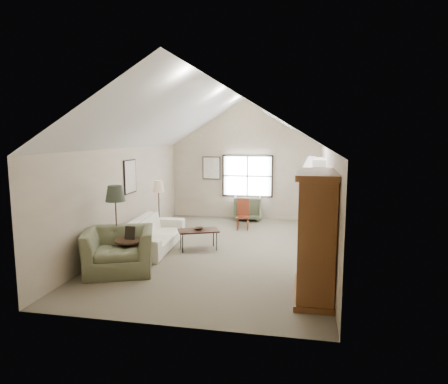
% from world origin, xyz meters
% --- Properties ---
extents(room_shell, '(5.01, 8.01, 4.00)m').
position_xyz_m(room_shell, '(0.00, 0.00, 3.21)').
color(room_shell, '#6C624D').
rests_on(room_shell, ground).
extents(window, '(1.72, 0.08, 1.42)m').
position_xyz_m(window, '(0.10, 3.96, 1.45)').
color(window, black).
rests_on(window, room_shell).
extents(skylight, '(0.80, 1.20, 0.52)m').
position_xyz_m(skylight, '(1.30, 0.90, 3.22)').
color(skylight, white).
rests_on(skylight, room_shell).
extents(wall_art, '(1.97, 3.71, 0.88)m').
position_xyz_m(wall_art, '(-1.88, 1.94, 1.73)').
color(wall_art, black).
rests_on(wall_art, room_shell).
extents(armoire, '(0.60, 1.50, 2.20)m').
position_xyz_m(armoire, '(2.18, -2.40, 1.10)').
color(armoire, brown).
rests_on(armoire, ground).
extents(tv_alcove, '(0.32, 1.30, 2.10)m').
position_xyz_m(tv_alcove, '(2.34, 1.60, 1.15)').
color(tv_alcove, white).
rests_on(tv_alcove, ground).
extents(media_console, '(0.34, 1.18, 0.60)m').
position_xyz_m(media_console, '(2.32, 1.60, 0.30)').
color(media_console, '#382316').
rests_on(media_console, ground).
extents(tv_panel, '(0.05, 0.90, 0.55)m').
position_xyz_m(tv_panel, '(2.32, 1.60, 0.92)').
color(tv_panel, black).
rests_on(tv_panel, media_console).
extents(sofa, '(1.16, 2.62, 0.75)m').
position_xyz_m(sofa, '(-1.69, -0.11, 0.37)').
color(sofa, white).
rests_on(sofa, ground).
extents(armchair_near, '(1.72, 1.62, 0.90)m').
position_xyz_m(armchair_near, '(-1.76, -1.92, 0.45)').
color(armchair_near, '#646B4B').
rests_on(armchair_near, ground).
extents(armchair_far, '(0.99, 1.01, 0.83)m').
position_xyz_m(armchair_far, '(0.15, 3.70, 0.41)').
color(armchair_far, '#586244').
rests_on(armchair_far, ground).
extents(coffee_table, '(1.11, 0.89, 0.50)m').
position_xyz_m(coffee_table, '(-0.56, -0.03, 0.25)').
color(coffee_table, '#371F16').
rests_on(coffee_table, ground).
extents(bowl, '(0.31, 0.31, 0.06)m').
position_xyz_m(bowl, '(-0.56, -0.03, 0.53)').
color(bowl, '#3D2118').
rests_on(bowl, coffee_table).
extents(side_table, '(0.68, 0.68, 0.64)m').
position_xyz_m(side_table, '(-1.59, -1.71, 0.32)').
color(side_table, '#3B2518').
rests_on(side_table, ground).
extents(side_chair, '(0.39, 0.39, 0.93)m').
position_xyz_m(side_chair, '(0.20, 2.28, 0.47)').
color(side_chair, maroon).
rests_on(side_chair, ground).
extents(tripod_lamp, '(0.68, 0.68, 2.21)m').
position_xyz_m(tripod_lamp, '(2.20, 3.31, 1.10)').
color(tripod_lamp, silver).
rests_on(tripod_lamp, ground).
extents(dark_lamp, '(0.45, 0.45, 1.79)m').
position_xyz_m(dark_lamp, '(-1.99, -1.51, 0.89)').
color(dark_lamp, '#24291D').
rests_on(dark_lamp, ground).
extents(tan_lamp, '(0.34, 0.34, 1.60)m').
position_xyz_m(tan_lamp, '(-1.99, 1.09, 0.80)').
color(tan_lamp, tan).
rests_on(tan_lamp, ground).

